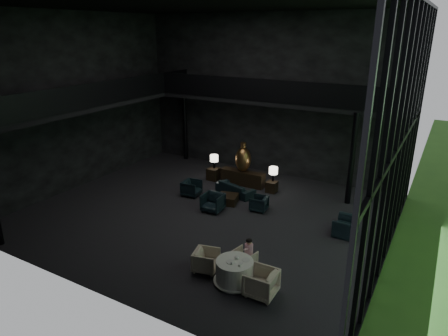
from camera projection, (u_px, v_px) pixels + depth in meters
The scene contains 35 objects.
floor at pixel (206, 214), 16.47m from camera, with size 14.00×12.00×0.02m, color black.
ceiling at pixel (202, 5), 13.83m from camera, with size 14.00×12.00×0.02m, color black.
wall_back at pixel (268, 96), 20.06m from camera, with size 14.00×0.04×8.00m, color black.
wall_front at pixel (79, 161), 10.24m from camera, with size 14.00×0.04×8.00m, color black.
wall_left at pixel (77, 102), 18.44m from camera, with size 0.04×12.00×8.00m, color black.
curtain_wall at pixel (401, 143), 11.88m from camera, with size 0.20×12.00×8.00m, color black, non-canonical shape.
mezzanine_left at pixel (92, 104), 17.97m from camera, with size 2.00×12.00×0.25m, color black.
mezzanine_back at pixel (279, 101), 18.77m from camera, with size 12.00×2.00×0.25m, color black.
railing_left at pixel (107, 92), 17.30m from camera, with size 0.06×12.00×1.00m, color black.
railing_back at pixel (271, 91), 17.76m from camera, with size 12.00×0.06×1.00m, color black.
column_nw at pixel (185, 125), 22.83m from camera, with size 0.24×0.24×4.00m, color black.
column_ne at pixel (352, 159), 16.83m from camera, with size 0.24×0.24×4.00m, color black.
console at pixel (243, 178), 19.42m from camera, with size 2.21×0.50×0.70m, color black.
bronze_urn at pixel (243, 159), 19.11m from camera, with size 0.76×0.76×1.42m.
side_table_left at pixel (213, 174), 20.09m from camera, with size 0.54×0.54×0.60m, color black.
table_lamp_left at pixel (214, 159), 19.90m from camera, with size 0.40×0.40×0.68m.
side_table_right at pixel (272, 187), 18.56m from camera, with size 0.47×0.47×0.52m, color black.
table_lamp_right at pixel (273, 171), 18.42m from camera, with size 0.40×0.40×0.67m.
sofa at pixel (235, 187), 18.31m from camera, with size 1.78×0.52×0.70m, color #112B2E.
lounge_armchair_west at pixel (192, 187), 18.13m from camera, with size 0.78×0.73×0.80m, color black.
lounge_armchair_east at pixel (259, 204), 16.66m from camera, with size 0.59×0.56×0.61m, color #132A2E.
lounge_armchair_south at pixel (213, 201), 16.56m from camera, with size 0.88×0.82×0.90m, color #152830.
window_armchair at pixel (347, 225), 14.63m from camera, with size 0.96×0.63×0.84m, color #10282B.
coffee_table at pixel (228, 199), 17.41m from camera, with size 0.82×0.82×0.37m, color black.
dining_table at pixel (235, 273), 11.87m from camera, with size 1.27×1.27×0.75m.
dining_chair_north at pixel (244, 260), 12.59m from camera, with size 0.60×0.57×0.62m, color tan.
dining_chair_east at pixel (261, 280), 11.29m from camera, with size 0.94×0.88×0.96m, color #ABA08C.
dining_chair_west at pixel (206, 260), 12.49m from camera, with size 0.72×0.67×0.74m, color tan.
child at pixel (249, 247), 12.52m from camera, with size 0.27×0.27×0.58m.
plate_a at pixel (231, 262), 11.68m from camera, with size 0.27×0.27×0.02m, color white.
plate_b at pixel (246, 260), 11.78m from camera, with size 0.24×0.24×0.02m, color white.
saucer at pixel (240, 263), 11.62m from camera, with size 0.14×0.14×0.01m, color white.
coffee_cup at pixel (240, 265), 11.47m from camera, with size 0.09×0.09×0.07m, color white.
cereal_bowl at pixel (237, 257), 11.86m from camera, with size 0.15×0.15×0.07m, color white.
cream_pot at pixel (231, 263), 11.56m from camera, with size 0.05×0.05×0.06m, color #99999E.
Camera 1 is at (8.08, -12.57, 7.21)m, focal length 32.00 mm.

